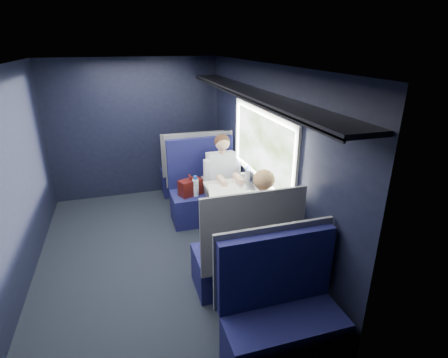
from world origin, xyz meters
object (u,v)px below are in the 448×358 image
object	(u,v)px
laptop	(249,182)
woman	(260,219)
man	(223,175)
bottle_small	(248,175)
seat_bay_far	(243,256)
seat_bay_near	(203,192)
table	(234,199)
seat_row_back	(281,318)
cup	(243,176)
seat_row_front	(191,172)

from	to	relation	value
laptop	woman	bearing A→B (deg)	-102.34
man	bottle_small	world-z (taller)	man
seat_bay_far	bottle_small	bearing A→B (deg)	67.98
seat_bay_near	bottle_small	xyz separation A→B (m)	(0.49, -0.56, 0.42)
table	seat_row_back	bearing A→B (deg)	-95.80
table	cup	bearing A→B (deg)	57.59
seat_bay_far	seat_row_front	xyz separation A→B (m)	(0.00, 2.67, -0.00)
seat_bay_near	seat_row_back	size ratio (longest dim) A/B	1.09
seat_bay_far	man	size ratio (longest dim) A/B	0.95
seat_bay_near	seat_bay_far	bearing A→B (deg)	-89.68
seat_bay_far	woman	xyz separation A→B (m)	(0.25, 0.17, 0.31)
seat_row_front	woman	bearing A→B (deg)	-84.30
man	cup	distance (m)	0.35
table	seat_bay_near	xyz separation A→B (m)	(-0.19, 0.87, -0.24)
seat_row_back	man	xyz separation A→B (m)	(0.25, 2.50, 0.31)
bottle_small	seat_bay_far	bearing A→B (deg)	-112.02
seat_bay_far	cup	world-z (taller)	seat_bay_far
woman	table	bearing A→B (deg)	95.45
table	man	xyz separation A→B (m)	(0.07, 0.70, 0.06)
woman	seat_bay_far	bearing A→B (deg)	-146.18
seat_row_front	bottle_small	world-z (taller)	seat_row_front
seat_bay_near	seat_row_front	distance (m)	0.93
seat_bay_far	cup	bearing A→B (deg)	70.84
table	seat_bay_near	bearing A→B (deg)	102.47
bottle_small	cup	size ratio (longest dim) A/B	2.57
table	seat_bay_near	world-z (taller)	seat_bay_near
table	cup	size ratio (longest dim) A/B	11.20
seat_row_front	woman	distance (m)	2.54
seat_row_front	cup	size ratio (longest dim) A/B	12.99
woman	bottle_small	xyz separation A→B (m)	(0.23, 1.02, 0.11)
seat_row_back	cup	distance (m)	2.30
table	bottle_small	xyz separation A→B (m)	(0.30, 0.31, 0.18)
table	woman	bearing A→B (deg)	-84.55
seat_row_back	table	bearing A→B (deg)	84.20
seat_row_front	woman	size ratio (longest dim) A/B	0.88
woman	laptop	distance (m)	0.89
laptop	cup	bearing A→B (deg)	87.35
seat_bay_far	laptop	xyz separation A→B (m)	(0.44, 1.03, 0.39)
cup	seat_row_back	bearing A→B (deg)	-101.49
woman	bottle_small	world-z (taller)	woman
cup	woman	bearing A→B (deg)	-100.09
seat_row_front	cup	xyz separation A→B (m)	(0.45, -1.37, 0.38)
table	bottle_small	size ratio (longest dim) A/B	4.36
seat_row_back	bottle_small	world-z (taller)	seat_row_back
laptop	cup	distance (m)	0.27
laptop	seat_row_front	bearing A→B (deg)	104.97
man	laptop	distance (m)	0.58
laptop	man	bearing A→B (deg)	109.15
man	woman	bearing A→B (deg)	-90.00
seat_bay_far	seat_row_back	distance (m)	0.92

